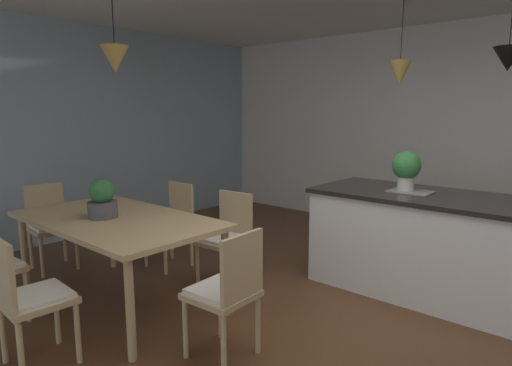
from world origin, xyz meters
The scene contains 15 objects.
ground_plane centered at (0.00, 0.00, -0.02)m, with size 10.00×8.40×0.04m, color brown.
wall_back_kitchen centered at (0.00, 3.26, 1.35)m, with size 10.00×0.12×2.70m, color white.
window_wall_left_glazing centered at (-4.06, 0.00, 1.35)m, with size 0.06×8.40×2.70m, color #9EB7C6.
dining_table centered at (-1.87, -0.67, 0.68)m, with size 1.82×1.02×0.75m.
chair_window_end centered at (-3.15, -0.66, 0.47)m, with size 0.44×0.44×0.87m.
chair_far_right centered at (-1.46, 0.22, 0.47)m, with size 0.43×0.43×0.87m.
chair_far_left centered at (-2.28, 0.22, 0.47)m, with size 0.40×0.40×0.87m.
chair_kitchen_end centered at (-0.59, -0.66, 0.47)m, with size 0.42×0.42×0.87m.
chair_near_right centered at (-1.46, -1.55, 0.47)m, with size 0.42×0.42×0.87m.
kitchen_island centered at (0.09, 1.26, 0.46)m, with size 2.17×0.93×0.91m.
pendant_over_table centered at (-1.79, -0.65, 2.01)m, with size 0.22×0.22×0.79m.
pendant_over_island_main centered at (-0.33, 1.26, 1.95)m, with size 0.19×0.19×0.87m.
pendant_over_island_aux centered at (0.51, 1.26, 2.01)m, with size 0.23×0.23×0.78m.
potted_plant_on_island centered at (-0.22, 1.26, 1.11)m, with size 0.25×0.25×0.36m.
potted_plant_on_table centered at (-1.94, -0.74, 0.90)m, with size 0.24×0.24×0.32m.
Camera 1 is at (1.31, -2.56, 1.62)m, focal length 30.65 mm.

